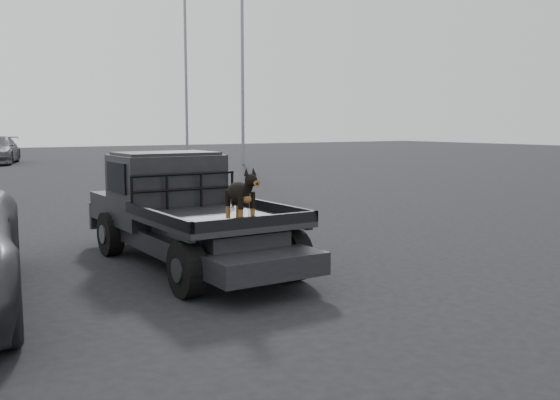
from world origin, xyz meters
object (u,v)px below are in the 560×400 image
flatbed_ute (190,238)px  floodlight_mid (242,37)px  dog (240,197)px  floodlight_far (185,26)px

flatbed_ute → floodlight_mid: bearing=58.8°
dog → floodlight_far: 34.85m
dog → floodlight_mid: (13.56, 24.08, 5.90)m
flatbed_ute → floodlight_mid: size_ratio=0.41×
dog → floodlight_mid: 28.26m
flatbed_ute → floodlight_far: (13.29, 29.59, 8.25)m
floodlight_far → flatbed_ute: bearing=-114.2°
flatbed_ute → floodlight_mid: floodlight_mid is taller
dog → floodlight_far: bearing=67.0°
dog → flatbed_ute: bearing=88.5°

